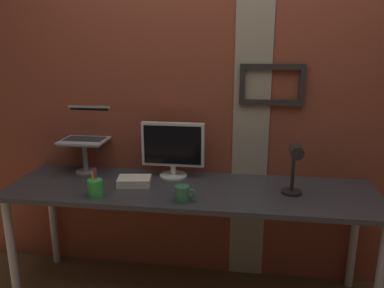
% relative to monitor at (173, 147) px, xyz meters
% --- Properties ---
extents(brick_wall_back, '(3.54, 0.16, 2.63)m').
position_rel_monitor_xyz_m(brick_wall_back, '(0.26, 0.18, 0.37)').
color(brick_wall_back, brown).
rests_on(brick_wall_back, ground_plane).
extents(desk, '(2.24, 0.62, 0.75)m').
position_rel_monitor_xyz_m(desk, '(0.14, -0.19, -0.27)').
color(desk, '#333338').
rests_on(desk, ground_plane).
extents(monitor, '(0.41, 0.18, 0.36)m').
position_rel_monitor_xyz_m(monitor, '(0.00, 0.00, 0.00)').
color(monitor, silver).
rests_on(monitor, desk).
extents(laptop_stand, '(0.28, 0.22, 0.22)m').
position_rel_monitor_xyz_m(laptop_stand, '(-0.61, 0.00, -0.05)').
color(laptop_stand, gray).
rests_on(laptop_stand, desk).
extents(laptop, '(0.30, 0.30, 0.22)m').
position_rel_monitor_xyz_m(laptop, '(-0.61, 0.07, 0.08)').
color(laptop, '#ADB2B7').
rests_on(laptop, laptop_stand).
extents(desk_lamp, '(0.12, 0.20, 0.31)m').
position_rel_monitor_xyz_m(desk_lamp, '(0.74, -0.24, -0.01)').
color(desk_lamp, black).
rests_on(desk_lamp, desk).
extents(pen_cup, '(0.08, 0.08, 0.18)m').
position_rel_monitor_xyz_m(pen_cup, '(-0.37, -0.40, -0.15)').
color(pen_cup, green).
rests_on(pen_cup, desk).
extents(coffee_mug, '(0.12, 0.08, 0.09)m').
position_rel_monitor_xyz_m(coffee_mug, '(0.13, -0.40, -0.15)').
color(coffee_mug, '#33724C').
rests_on(coffee_mug, desk).
extents(paper_clutter_stack, '(0.22, 0.17, 0.05)m').
position_rel_monitor_xyz_m(paper_clutter_stack, '(-0.21, -0.19, -0.18)').
color(paper_clutter_stack, silver).
rests_on(paper_clutter_stack, desk).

